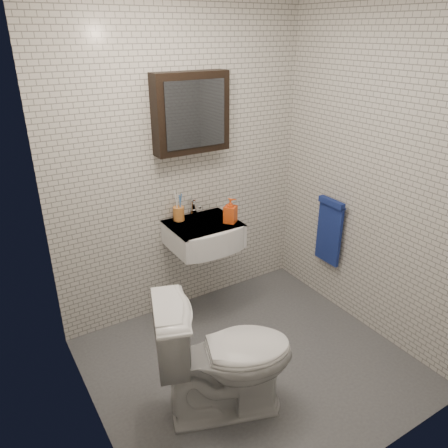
{
  "coord_description": "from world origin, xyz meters",
  "views": [
    {
      "loc": [
        -1.5,
        -2.04,
        2.28
      ],
      "look_at": [
        0.05,
        0.45,
        0.96
      ],
      "focal_mm": 35.0,
      "sensor_mm": 36.0,
      "label": 1
    }
  ],
  "objects": [
    {
      "name": "ground",
      "position": [
        0.0,
        0.0,
        0.01
      ],
      "size": [
        2.2,
        2.0,
        0.01
      ],
      "primitive_type": "cube",
      "color": "#4C4F54",
      "rests_on": "ground"
    },
    {
      "name": "room_shell",
      "position": [
        0.0,
        0.0,
        1.47
      ],
      "size": [
        2.22,
        2.02,
        2.51
      ],
      "color": "silver",
      "rests_on": "ground"
    },
    {
      "name": "faucet",
      "position": [
        0.05,
        0.93,
        0.92
      ],
      "size": [
        0.06,
        0.2,
        0.15
      ],
      "color": "silver",
      "rests_on": "washbasin"
    },
    {
      "name": "toilet",
      "position": [
        -0.37,
        -0.24,
        0.43
      ],
      "size": [
        0.96,
        0.73,
        0.86
      ],
      "primitive_type": "imported",
      "rotation": [
        0.0,
        0.0,
        1.23
      ],
      "color": "white",
      "rests_on": "ground"
    },
    {
      "name": "toothbrush_cup",
      "position": [
        -0.09,
        0.93,
        0.91
      ],
      "size": [
        0.11,
        0.11,
        0.25
      ],
      "rotation": [
        0.0,
        0.0,
        -0.28
      ],
      "color": "#CD7933",
      "rests_on": "washbasin"
    },
    {
      "name": "towel_rail",
      "position": [
        1.04,
        0.35,
        0.72
      ],
      "size": [
        0.09,
        0.3,
        0.58
      ],
      "color": "silver",
      "rests_on": "room_shell"
    },
    {
      "name": "mirror_cabinet",
      "position": [
        0.05,
        0.93,
        1.7
      ],
      "size": [
        0.6,
        0.15,
        0.6
      ],
      "color": "black",
      "rests_on": "room_shell"
    },
    {
      "name": "soap_bottle",
      "position": [
        0.24,
        0.67,
        0.95
      ],
      "size": [
        0.13,
        0.13,
        0.21
      ],
      "primitive_type": "imported",
      "rotation": [
        0.0,
        0.0,
        0.64
      ],
      "color": "#FFA01A",
      "rests_on": "washbasin"
    },
    {
      "name": "washbasin",
      "position": [
        0.05,
        0.73,
        0.76
      ],
      "size": [
        0.55,
        0.5,
        0.2
      ],
      "color": "white",
      "rests_on": "room_shell"
    }
  ]
}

